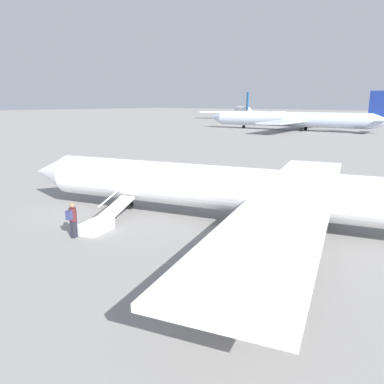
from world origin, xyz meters
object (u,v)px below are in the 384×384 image
object	(u,v)px
boarding_stairs	(100,222)
passenger	(73,218)
airplane_main	(285,193)
airplane_far_right	(292,119)
airplane_taxiing_distant	(242,111)

from	to	relation	value
boarding_stairs	passenger	size ratio (longest dim) A/B	2.38
airplane_main	airplane_far_right	distance (m)	71.78
passenger	boarding_stairs	bearing A→B (deg)	-13.52
airplane_taxiing_distant	passenger	world-z (taller)	airplane_taxiing_distant
boarding_stairs	airplane_main	bearing A→B (deg)	-66.80
airplane_taxiing_distant	passenger	xyz separation A→B (m)	(-65.80, 122.11, -1.92)
airplane_far_right	boarding_stairs	bearing A→B (deg)	101.97
airplane_far_right	boarding_stairs	distance (m)	74.84
airplane_main	airplane_far_right	xyz separation A→B (m)	(29.44, -65.46, 0.69)
airplane_far_right	airplane_taxiing_distant	bearing A→B (deg)	-53.46
airplane_far_right	airplane_main	bearing A→B (deg)	109.03
boarding_stairs	passenger	bearing A→B (deg)	166.48
airplane_main	boarding_stairs	size ratio (longest dim) A/B	7.57
airplane_taxiing_distant	boarding_stairs	size ratio (longest dim) A/B	9.41
airplane_taxiing_distant	boarding_stairs	xyz separation A→B (m)	(-65.73, 120.45, -2.56)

